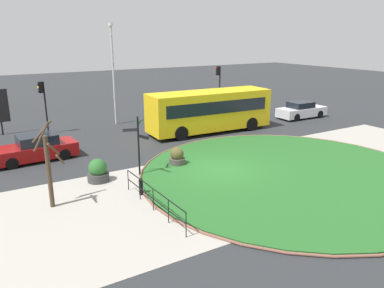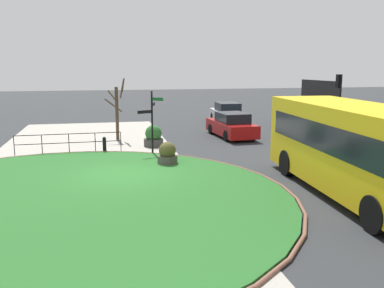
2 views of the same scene
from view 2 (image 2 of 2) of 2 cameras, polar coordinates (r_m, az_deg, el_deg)
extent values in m
plane|color=#282B2D|center=(16.53, -9.29, -4.37)|extent=(120.00, 120.00, 0.00)
cube|color=#9E998E|center=(16.54, -14.86, -4.54)|extent=(32.00, 8.80, 0.02)
cylinder|color=#235B23|center=(13.95, -17.57, -7.34)|extent=(14.85, 14.85, 0.10)
torus|color=brown|center=(13.95, -17.57, -7.32)|extent=(15.16, 15.16, 0.11)
cylinder|color=black|center=(20.12, -5.44, 2.72)|extent=(0.09, 0.09, 2.98)
sphere|color=black|center=(19.97, -5.52, 7.09)|extent=(0.10, 0.10, 0.10)
cube|color=#195128|center=(19.84, -4.67, 6.10)|extent=(0.36, 0.48, 0.15)
cube|color=black|center=(20.40, -5.28, 5.42)|extent=(0.67, 0.24, 0.15)
cube|color=black|center=(19.89, -6.49, 4.36)|extent=(0.25, 0.67, 0.15)
cylinder|color=black|center=(21.07, -11.82, -0.26)|extent=(0.18, 0.18, 0.69)
sphere|color=black|center=(21.00, -11.85, 0.74)|extent=(0.17, 0.17, 0.17)
cube|color=black|center=(21.23, -16.46, 1.32)|extent=(0.18, 5.01, 0.03)
cube|color=black|center=(21.30, -16.40, 0.16)|extent=(0.18, 5.01, 0.03)
cylinder|color=black|center=(21.33, -9.66, 0.33)|extent=(0.04, 0.04, 0.97)
cylinder|color=black|center=(21.28, -13.03, 0.18)|extent=(0.04, 0.04, 0.97)
cylinder|color=black|center=(21.31, -16.39, 0.04)|extent=(0.04, 0.04, 0.97)
cylinder|color=black|center=(21.40, -19.74, -0.11)|extent=(0.04, 0.04, 0.97)
cylinder|color=black|center=(21.57, -23.05, -0.26)|extent=(0.04, 0.04, 0.97)
cube|color=yellow|center=(14.50, 21.66, -0.50)|extent=(9.25, 3.00, 2.70)
cube|color=black|center=(13.82, 17.17, 0.86)|extent=(8.03, 0.41, 0.88)
cylinder|color=black|center=(11.77, 23.63, -8.79)|extent=(1.01, 0.35, 1.00)
cylinder|color=black|center=(17.77, 19.88, -2.16)|extent=(1.01, 0.35, 1.00)
cylinder|color=black|center=(16.76, 12.82, -2.53)|extent=(1.01, 0.35, 1.00)
cube|color=maroon|center=(25.33, 5.37, 2.19)|extent=(4.57, 2.06, 0.74)
cube|color=black|center=(25.08, 5.54, 3.61)|extent=(2.15, 1.69, 0.56)
cube|color=#EAEACC|center=(27.24, 2.62, 2.89)|extent=(0.03, 0.20, 0.12)
cube|color=#EAEACC|center=(27.59, 4.72, 2.97)|extent=(0.03, 0.20, 0.12)
cylinder|color=black|center=(26.38, 2.64, 2.06)|extent=(0.65, 0.26, 0.64)
cylinder|color=black|center=(26.93, 5.90, 2.19)|extent=(0.65, 0.26, 0.64)
cylinder|color=black|center=(23.81, 4.75, 1.11)|extent=(0.65, 0.26, 0.64)
cylinder|color=black|center=(24.42, 8.30, 1.27)|extent=(0.65, 0.26, 0.64)
cube|color=#B7B7BC|center=(31.51, 4.77, 3.86)|extent=(4.61, 1.94, 0.76)
cube|color=black|center=(31.27, 4.87, 5.07)|extent=(2.28, 1.62, 0.62)
cube|color=#EAEACC|center=(33.60, 2.96, 4.36)|extent=(0.03, 0.20, 0.12)
cube|color=#EAEACC|center=(33.83, 4.69, 4.39)|extent=(0.03, 0.20, 0.12)
cylinder|color=black|center=(32.72, 2.83, 3.72)|extent=(0.65, 0.25, 0.64)
cylinder|color=black|center=(33.09, 5.49, 3.76)|extent=(0.65, 0.25, 0.64)
cylinder|color=black|center=(30.00, 3.96, 3.08)|extent=(0.65, 0.25, 0.64)
cylinder|color=black|center=(30.40, 6.85, 3.13)|extent=(0.65, 0.25, 0.64)
cylinder|color=black|center=(26.03, 19.44, 4.79)|extent=(0.11, 0.11, 3.74)
cube|color=black|center=(26.10, 19.35, 8.08)|extent=(0.29, 0.29, 0.78)
sphere|color=black|center=(26.21, 19.18, 8.63)|extent=(0.16, 0.16, 0.16)
sphere|color=#F2A519|center=(26.22, 19.15, 8.10)|extent=(0.16, 0.16, 0.16)
sphere|color=black|center=(26.23, 19.11, 7.57)|extent=(0.16, 0.16, 0.16)
cylinder|color=black|center=(32.08, 15.24, 4.51)|extent=(0.12, 0.12, 2.08)
cylinder|color=black|center=(29.26, 18.74, 3.77)|extent=(0.12, 0.12, 2.08)
cube|color=#1E66B2|center=(30.56, 17.02, 6.10)|extent=(4.53, 0.48, 2.23)
cube|color=black|center=(30.53, 16.91, 6.10)|extent=(4.62, 0.40, 2.33)
cylinder|color=#47423D|center=(18.10, -3.35, -2.25)|extent=(0.86, 0.86, 0.42)
sphere|color=#4C4723|center=(18.00, -3.37, -0.86)|extent=(0.73, 0.73, 0.73)
cylinder|color=#383838|center=(22.36, -5.24, 0.20)|extent=(1.03, 1.03, 0.42)
sphere|color=#286028|center=(22.27, -5.27, 1.45)|extent=(0.88, 0.88, 0.88)
cylinder|color=#423323|center=(24.50, -10.17, 4.09)|extent=(0.19, 0.19, 3.05)
cylinder|color=#423323|center=(24.18, -10.76, 6.40)|extent=(0.55, 0.55, 0.65)
cylinder|color=#423323|center=(24.43, -9.37, 7.88)|extent=(0.85, 0.17, 0.84)
cylinder|color=#423323|center=(24.00, -10.68, 5.20)|extent=(0.52, 0.98, 0.75)
cylinder|color=#423323|center=(24.49, -9.49, 7.46)|extent=(0.76, 0.28, 1.14)
camera|label=1|loc=(30.38, -41.41, 12.94)|focal=35.03mm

